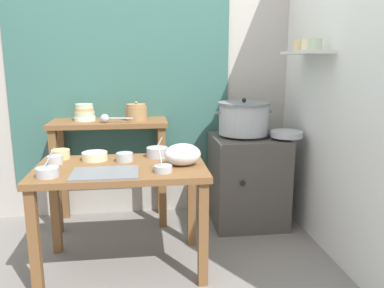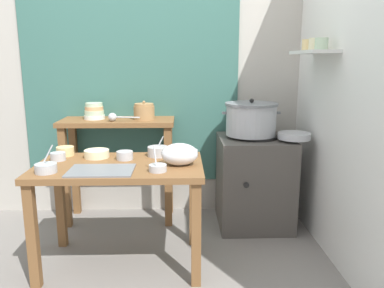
{
  "view_description": "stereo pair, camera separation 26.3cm",
  "coord_description": "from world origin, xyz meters",
  "px_view_note": "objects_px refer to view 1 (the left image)",
  "views": [
    {
      "loc": [
        0.03,
        -2.42,
        1.39
      ],
      "look_at": [
        0.37,
        0.2,
        0.82
      ],
      "focal_mm": 36.15,
      "sensor_mm": 36.0,
      "label": 1
    },
    {
      "loc": [
        0.29,
        -2.44,
        1.39
      ],
      "look_at": [
        0.37,
        0.2,
        0.82
      ],
      "focal_mm": 36.15,
      "sensor_mm": 36.0,
      "label": 2
    }
  ],
  "objects_px": {
    "clay_pot": "(136,112)",
    "plastic_bag": "(183,154)",
    "prep_bowl_3": "(186,153)",
    "ladle": "(106,118)",
    "prep_bowl_7": "(61,154)",
    "stove_block": "(247,179)",
    "back_shelf_table": "(110,146)",
    "wide_pan": "(287,134)",
    "steamer_pot": "(244,118)",
    "prep_bowl_1": "(125,157)",
    "prep_bowl_2": "(157,152)",
    "prep_table": "(122,182)",
    "prep_bowl_5": "(95,156)",
    "prep_bowl_6": "(163,168)",
    "serving_tray": "(105,173)",
    "prep_bowl_0": "(55,159)",
    "prep_bowl_4": "(47,172)",
    "bowl_stack_enamel": "(85,113)"
  },
  "relations": [
    {
      "from": "prep_bowl_0",
      "to": "prep_bowl_7",
      "type": "distance_m",
      "value": 0.14
    },
    {
      "from": "serving_tray",
      "to": "prep_bowl_0",
      "type": "bearing_deg",
      "value": 141.6
    },
    {
      "from": "back_shelf_table",
      "to": "prep_bowl_5",
      "type": "bearing_deg",
      "value": -95.17
    },
    {
      "from": "back_shelf_table",
      "to": "prep_bowl_7",
      "type": "height_order",
      "value": "back_shelf_table"
    },
    {
      "from": "ladle",
      "to": "prep_bowl_0",
      "type": "distance_m",
      "value": 0.67
    },
    {
      "from": "stove_block",
      "to": "back_shelf_table",
      "type": "bearing_deg",
      "value": 173.62
    },
    {
      "from": "steamer_pot",
      "to": "prep_bowl_1",
      "type": "distance_m",
      "value": 1.13
    },
    {
      "from": "clay_pot",
      "to": "prep_bowl_1",
      "type": "bearing_deg",
      "value": -96.67
    },
    {
      "from": "steamer_pot",
      "to": "ladle",
      "type": "xyz_separation_m",
      "value": [
        -1.14,
        0.01,
        0.02
      ]
    },
    {
      "from": "wide_pan",
      "to": "prep_bowl_2",
      "type": "height_order",
      "value": "prep_bowl_2"
    },
    {
      "from": "stove_block",
      "to": "prep_bowl_2",
      "type": "bearing_deg",
      "value": -150.73
    },
    {
      "from": "steamer_pot",
      "to": "ladle",
      "type": "relative_size",
      "value": 1.84
    },
    {
      "from": "plastic_bag",
      "to": "prep_bowl_3",
      "type": "height_order",
      "value": "plastic_bag"
    },
    {
      "from": "prep_table",
      "to": "prep_bowl_6",
      "type": "relative_size",
      "value": 6.83
    },
    {
      "from": "ladle",
      "to": "prep_bowl_1",
      "type": "distance_m",
      "value": 0.61
    },
    {
      "from": "steamer_pot",
      "to": "prep_bowl_2",
      "type": "distance_m",
      "value": 0.89
    },
    {
      "from": "wide_pan",
      "to": "prep_bowl_7",
      "type": "height_order",
      "value": "wide_pan"
    },
    {
      "from": "prep_bowl_7",
      "to": "prep_bowl_1",
      "type": "bearing_deg",
      "value": -15.75
    },
    {
      "from": "prep_bowl_4",
      "to": "prep_bowl_7",
      "type": "xyz_separation_m",
      "value": [
        -0.01,
        0.43,
        0.0
      ]
    },
    {
      "from": "prep_bowl_3",
      "to": "prep_bowl_7",
      "type": "distance_m",
      "value": 0.87
    },
    {
      "from": "prep_table",
      "to": "prep_bowl_7",
      "type": "xyz_separation_m",
      "value": [
        -0.42,
        0.24,
        0.15
      ]
    },
    {
      "from": "stove_block",
      "to": "ladle",
      "type": "xyz_separation_m",
      "value": [
        -1.18,
        0.03,
        0.55
      ]
    },
    {
      "from": "steamer_pot",
      "to": "prep_bowl_1",
      "type": "bearing_deg",
      "value": -150.32
    },
    {
      "from": "back_shelf_table",
      "to": "serving_tray",
      "type": "distance_m",
      "value": 0.95
    },
    {
      "from": "bowl_stack_enamel",
      "to": "ladle",
      "type": "relative_size",
      "value": 0.67
    },
    {
      "from": "clay_pot",
      "to": "plastic_bag",
      "type": "height_order",
      "value": "clay_pot"
    },
    {
      "from": "wide_pan",
      "to": "prep_bowl_7",
      "type": "xyz_separation_m",
      "value": [
        -1.73,
        -0.26,
        -0.05
      ]
    },
    {
      "from": "back_shelf_table",
      "to": "ladle",
      "type": "xyz_separation_m",
      "value": [
        -0.01,
        -0.1,
        0.26
      ]
    },
    {
      "from": "stove_block",
      "to": "plastic_bag",
      "type": "bearing_deg",
      "value": -132.46
    },
    {
      "from": "stove_block",
      "to": "prep_bowl_6",
      "type": "bearing_deg",
      "value": -132.61
    },
    {
      "from": "prep_bowl_2",
      "to": "steamer_pot",
      "type": "bearing_deg",
      "value": 31.68
    },
    {
      "from": "prep_bowl_1",
      "to": "prep_bowl_5",
      "type": "xyz_separation_m",
      "value": [
        -0.21,
        0.06,
        -0.0
      ]
    },
    {
      "from": "prep_table",
      "to": "prep_bowl_3",
      "type": "xyz_separation_m",
      "value": [
        0.45,
        0.2,
        0.14
      ]
    },
    {
      "from": "prep_bowl_2",
      "to": "prep_bowl_3",
      "type": "distance_m",
      "value": 0.2
    },
    {
      "from": "prep_bowl_4",
      "to": "prep_bowl_7",
      "type": "distance_m",
      "value": 0.43
    },
    {
      "from": "bowl_stack_enamel",
      "to": "serving_tray",
      "type": "height_order",
      "value": "bowl_stack_enamel"
    },
    {
      "from": "prep_table",
      "to": "prep_bowl_5",
      "type": "bearing_deg",
      "value": 136.27
    },
    {
      "from": "prep_bowl_0",
      "to": "prep_bowl_4",
      "type": "xyz_separation_m",
      "value": [
        0.02,
        -0.3,
        0.0
      ]
    },
    {
      "from": "prep_bowl_6",
      "to": "prep_bowl_7",
      "type": "height_order",
      "value": "prep_bowl_6"
    },
    {
      "from": "serving_tray",
      "to": "wide_pan",
      "type": "bearing_deg",
      "value": 25.71
    },
    {
      "from": "prep_bowl_4",
      "to": "prep_bowl_1",
      "type": "bearing_deg",
      "value": 35.17
    },
    {
      "from": "wide_pan",
      "to": "prep_bowl_4",
      "type": "height_order",
      "value": "prep_bowl_4"
    },
    {
      "from": "ladle",
      "to": "plastic_bag",
      "type": "bearing_deg",
      "value": -52.88
    },
    {
      "from": "stove_block",
      "to": "prep_bowl_0",
      "type": "height_order",
      "value": "stove_block"
    },
    {
      "from": "ladle",
      "to": "prep_bowl_7",
      "type": "distance_m",
      "value": 0.55
    },
    {
      "from": "back_shelf_table",
      "to": "prep_bowl_6",
      "type": "height_order",
      "value": "back_shelf_table"
    },
    {
      "from": "prep_bowl_0",
      "to": "prep_bowl_5",
      "type": "distance_m",
      "value": 0.26
    },
    {
      "from": "prep_bowl_5",
      "to": "clay_pot",
      "type": "bearing_deg",
      "value": 64.9
    },
    {
      "from": "prep_bowl_2",
      "to": "prep_bowl_6",
      "type": "relative_size",
      "value": 0.93
    },
    {
      "from": "ladle",
      "to": "prep_bowl_3",
      "type": "xyz_separation_m",
      "value": [
        0.59,
        -0.48,
        -0.19
      ]
    }
  ]
}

